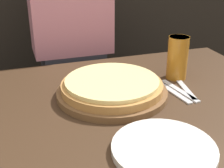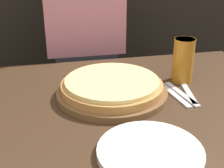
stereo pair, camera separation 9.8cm
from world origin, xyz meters
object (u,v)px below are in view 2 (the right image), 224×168
(beer_glass, at_px, (183,59))
(dinner_knife, at_px, (182,94))
(pizza_on_board, at_px, (112,88))
(dinner_plate, at_px, (150,152))
(spoon, at_px, (189,93))
(diner_person, at_px, (86,65))
(fork, at_px, (174,95))

(beer_glass, relative_size, dinner_knife, 0.82)
(pizza_on_board, relative_size, dinner_knife, 1.90)
(beer_glass, height_order, dinner_plate, beer_glass)
(beer_glass, relative_size, dinner_plate, 0.62)
(spoon, bearing_deg, diner_person, 113.88)
(dinner_knife, bearing_deg, diner_person, 111.80)
(dinner_plate, xyz_separation_m, spoon, (0.22, 0.28, -0.01))
(spoon, distance_m, diner_person, 0.65)
(dinner_plate, height_order, spoon, dinner_plate)
(dinner_plate, xyz_separation_m, dinner_knife, (0.20, 0.28, -0.01))
(pizza_on_board, distance_m, dinner_knife, 0.22)
(beer_glass, relative_size, fork, 0.82)
(pizza_on_board, height_order, dinner_plate, pizza_on_board)
(pizza_on_board, xyz_separation_m, fork, (0.19, -0.04, -0.02))
(diner_person, bearing_deg, spoon, -66.12)
(spoon, relative_size, diner_person, 0.12)
(fork, height_order, diner_person, diner_person)
(fork, relative_size, spoon, 1.18)
(beer_glass, distance_m, dinner_knife, 0.14)
(pizza_on_board, height_order, spoon, pizza_on_board)
(diner_person, bearing_deg, dinner_knife, -68.20)
(spoon, xyz_separation_m, diner_person, (-0.26, 0.59, -0.10))
(dinner_plate, bearing_deg, dinner_knife, 54.50)
(beer_glass, height_order, fork, beer_glass)
(fork, xyz_separation_m, diner_person, (-0.21, 0.59, -0.10))
(fork, distance_m, diner_person, 0.63)
(pizza_on_board, xyz_separation_m, diner_person, (-0.02, 0.55, -0.12))
(dinner_plate, xyz_separation_m, fork, (0.17, 0.28, -0.01))
(beer_glass, distance_m, dinner_plate, 0.46)
(beer_glass, distance_m, fork, 0.15)
(fork, height_order, spoon, same)
(beer_glass, xyz_separation_m, dinner_knife, (-0.04, -0.10, -0.08))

